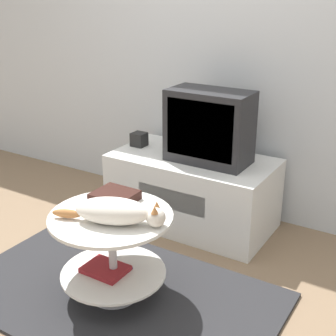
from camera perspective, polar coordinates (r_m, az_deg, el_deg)
The scene contains 9 objects.
ground_plane at distance 2.70m, azimuth -6.34°, elevation -15.24°, with size 12.00×12.00×0.00m, color #7F664C.
wall_back at distance 3.36m, azimuth 7.65°, elevation 15.97°, with size 8.00×0.05×2.60m.
rug at distance 2.69m, azimuth -6.35°, elevation -15.07°, with size 1.74×1.07×0.02m.
tv_stand at distance 3.31m, azimuth 2.99°, elevation -2.78°, with size 1.12×0.60×0.50m.
tv at distance 3.08m, azimuth 5.05°, elevation 5.04°, with size 0.55×0.29×0.48m.
speaker at distance 3.44m, azimuth -3.55°, elevation 3.51°, with size 0.10×0.10×0.10m.
coffee_table at distance 2.51m, azimuth -6.96°, elevation -9.32°, with size 0.64×0.64×0.49m.
dvd_box at distance 2.57m, azimuth -6.51°, elevation -3.47°, with size 0.22×0.20×0.05m.
cat at distance 2.32m, azimuth -6.37°, elevation -5.30°, with size 0.55×0.30×0.13m.
Camera 1 is at (1.38, -1.68, 1.60)m, focal length 50.00 mm.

